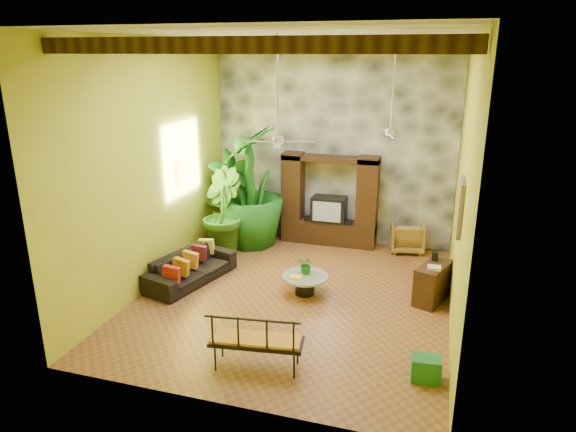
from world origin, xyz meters
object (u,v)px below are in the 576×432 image
(tall_plant_a, at_px, (234,197))
(tall_plant_b, at_px, (221,212))
(tall_plant_c, at_px, (250,187))
(iron_bench, at_px, (255,339))
(ceiling_fan_front, at_px, (278,129))
(entertainment_center, at_px, (329,207))
(ceiling_fan_back, at_px, (391,122))
(coffee_table, at_px, (305,282))
(side_console, at_px, (433,283))
(green_bin, at_px, (426,368))
(wicker_armchair, at_px, (407,237))
(sofa, at_px, (191,268))

(tall_plant_a, height_order, tall_plant_b, tall_plant_a)
(tall_plant_c, distance_m, iron_bench, 5.56)
(ceiling_fan_front, bearing_deg, tall_plant_c, 120.13)
(entertainment_center, xyz_separation_m, ceiling_fan_front, (-0.20, -3.54, 2.44))
(ceiling_fan_back, bearing_deg, coffee_table, -143.42)
(ceiling_fan_front, distance_m, side_console, 4.26)
(tall_plant_b, relative_size, side_console, 2.21)
(iron_bench, bearing_deg, side_console, 43.75)
(green_bin, bearing_deg, side_console, 90.00)
(wicker_armchair, bearing_deg, ceiling_fan_back, 68.25)
(ceiling_fan_back, height_order, green_bin, ceiling_fan_back)
(tall_plant_a, bearing_deg, coffee_table, -43.66)
(entertainment_center, distance_m, tall_plant_b, 2.73)
(entertainment_center, bearing_deg, tall_plant_a, -165.30)
(side_console, bearing_deg, green_bin, -69.79)
(tall_plant_c, relative_size, coffee_table, 3.21)
(ceiling_fan_front, relative_size, coffee_table, 1.98)
(wicker_armchair, relative_size, tall_plant_b, 0.38)
(coffee_table, relative_size, green_bin, 2.20)
(entertainment_center, distance_m, ceiling_fan_front, 4.30)
(ceiling_fan_back, relative_size, wicker_armchair, 2.32)
(wicker_armchair, distance_m, tall_plant_a, 4.40)
(wicker_armchair, bearing_deg, entertainment_center, -11.00)
(entertainment_center, bearing_deg, tall_plant_b, -148.38)
(ceiling_fan_back, relative_size, coffee_table, 1.98)
(green_bin, bearing_deg, tall_plant_a, 137.05)
(ceiling_fan_back, xyz_separation_m, tall_plant_a, (-3.92, 1.33, -2.21))
(wicker_armchair, bearing_deg, iron_bench, 60.93)
(ceiling_fan_back, xyz_separation_m, tall_plant_c, (-3.48, 1.29, -1.89))
(tall_plant_a, relative_size, side_console, 2.51)
(entertainment_center, xyz_separation_m, ceiling_fan_back, (1.60, -1.94, 2.44))
(wicker_armchair, xyz_separation_m, tall_plant_c, (-3.84, -0.66, 1.14))
(ceiling_fan_front, relative_size, ceiling_fan_back, 1.00)
(wicker_armchair, height_order, iron_bench, iron_bench)
(tall_plant_c, distance_m, coffee_table, 3.36)
(wicker_armchair, xyz_separation_m, iron_bench, (-1.83, -5.76, 0.18))
(tall_plant_c, distance_m, green_bin, 6.58)
(iron_bench, distance_m, green_bin, 2.60)
(wicker_armchair, xyz_separation_m, tall_plant_a, (-4.28, -0.62, 0.83))
(entertainment_center, xyz_separation_m, green_bin, (2.65, -5.24, -0.78))
(tall_plant_a, height_order, iron_bench, tall_plant_a)
(tall_plant_a, relative_size, tall_plant_c, 0.79)
(tall_plant_a, bearing_deg, side_console, -21.53)
(coffee_table, xyz_separation_m, green_bin, (2.47, -2.24, -0.07))
(sofa, bearing_deg, side_console, -68.56)
(entertainment_center, relative_size, sofa, 1.12)
(wicker_armchair, relative_size, tall_plant_a, 0.34)
(tall_plant_b, distance_m, coffee_table, 3.05)
(wicker_armchair, height_order, green_bin, wicker_armchair)
(ceiling_fan_back, distance_m, sofa, 5.12)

